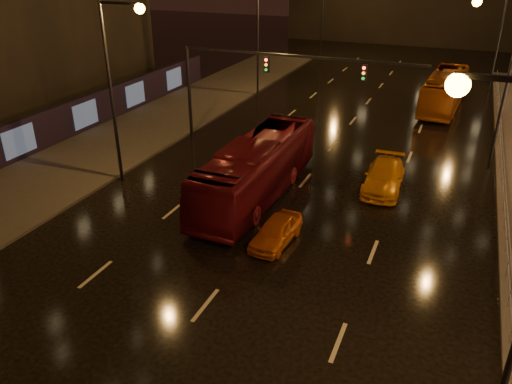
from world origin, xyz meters
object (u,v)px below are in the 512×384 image
(bus_curb, at_px, (444,90))
(taxi_near, at_px, (276,231))
(bus_red, at_px, (257,168))
(taxi_far, at_px, (384,177))

(bus_curb, distance_m, taxi_near, 25.75)
(bus_red, bearing_deg, taxi_near, -56.63)
(bus_red, bearing_deg, taxi_far, 30.48)
(bus_red, height_order, bus_curb, bus_red)
(bus_red, distance_m, bus_curb, 22.50)
(taxi_far, bearing_deg, taxi_near, -116.63)
(taxi_far, bearing_deg, bus_red, -152.59)
(taxi_near, distance_m, taxi_far, 8.28)
(bus_curb, height_order, taxi_near, bus_curb)
(bus_red, bearing_deg, bus_curb, 70.45)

